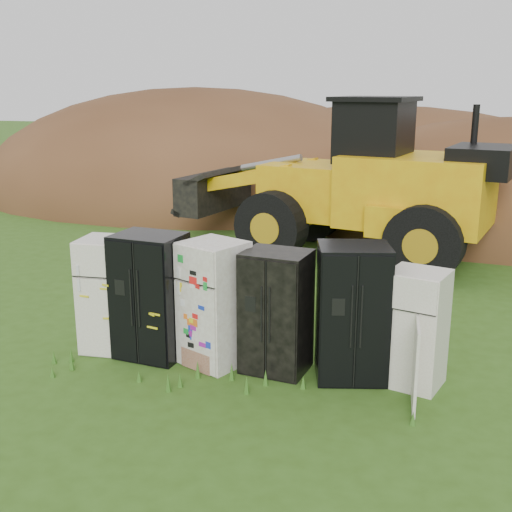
{
  "coord_description": "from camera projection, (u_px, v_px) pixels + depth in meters",
  "views": [
    {
      "loc": [
        2.45,
        -8.6,
        4.1
      ],
      "look_at": [
        -0.52,
        2.0,
        1.17
      ],
      "focal_mm": 45.0,
      "sensor_mm": 36.0,
      "label": 1
    }
  ],
  "objects": [
    {
      "name": "fridge_open_door",
      "position": [
        416.0,
        329.0,
        8.91
      ],
      "size": [
        0.92,
        0.88,
        1.67
      ],
      "primitive_type": null,
      "rotation": [
        0.0,
        0.0,
        -0.28
      ],
      "color": "white",
      "rests_on": "ground"
    },
    {
      "name": "dirt_mound_right",
      "position": [
        506.0,
        226.0,
        19.36
      ],
      "size": [
        12.86,
        9.43,
        6.48
      ],
      "primitive_type": "ellipsoid",
      "color": "#462916",
      "rests_on": "ground"
    },
    {
      "name": "fridge_black_right",
      "position": [
        352.0,
        313.0,
        9.1
      ],
      "size": [
        1.15,
        1.03,
        1.97
      ],
      "primitive_type": null,
      "rotation": [
        0.0,
        0.0,
        0.25
      ],
      "color": "black",
      "rests_on": "ground"
    },
    {
      "name": "fridge_black_side",
      "position": [
        151.0,
        296.0,
        9.86
      ],
      "size": [
        1.1,
        0.91,
        1.94
      ],
      "primitive_type": null,
      "rotation": [
        0.0,
        0.0,
        -0.11
      ],
      "color": "black",
      "rests_on": "ground"
    },
    {
      "name": "dirt_mound_left",
      "position": [
        197.0,
        193.0,
        25.34
      ],
      "size": [
        17.7,
        13.27,
        8.13
      ],
      "primitive_type": "ellipsoid",
      "color": "#462916",
      "rests_on": "ground"
    },
    {
      "name": "fridge_sticker",
      "position": [
        214.0,
        304.0,
        9.58
      ],
      "size": [
        1.09,
        1.06,
        1.9
      ],
      "primitive_type": null,
      "rotation": [
        0.0,
        0.0,
        -0.43
      ],
      "color": "white",
      "rests_on": "ground"
    },
    {
      "name": "fridge_leftmost",
      "position": [
        109.0,
        294.0,
        10.13
      ],
      "size": [
        0.85,
        0.83,
        1.82
      ],
      "primitive_type": null,
      "rotation": [
        0.0,
        0.0,
        0.07
      ],
      "color": "white",
      "rests_on": "ground"
    },
    {
      "name": "fridge_dark_mid",
      "position": [
        276.0,
        312.0,
        9.36
      ],
      "size": [
        1.02,
        0.87,
        1.82
      ],
      "primitive_type": null,
      "rotation": [
        0.0,
        0.0,
        -0.13
      ],
      "color": "black",
      "rests_on": "ground"
    },
    {
      "name": "wheel_loader",
      "position": [
        334.0,
        177.0,
        15.68
      ],
      "size": [
        8.5,
        4.9,
        3.87
      ],
      "primitive_type": null,
      "rotation": [
        0.0,
        0.0,
        -0.22
      ],
      "color": "gold",
      "rests_on": "ground"
    },
    {
      "name": "dirt_mound_back",
      "position": [
        380.0,
        186.0,
        27.06
      ],
      "size": [
        19.16,
        12.77,
        6.68
      ],
      "primitive_type": "ellipsoid",
      "color": "#462916",
      "rests_on": "ground"
    },
    {
      "name": "ground",
      "position": [
        254.0,
        366.0,
        9.7
      ],
      "size": [
        120.0,
        120.0,
        0.0
      ],
      "primitive_type": "plane",
      "color": "#2F5015",
      "rests_on": "ground"
    }
  ]
}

